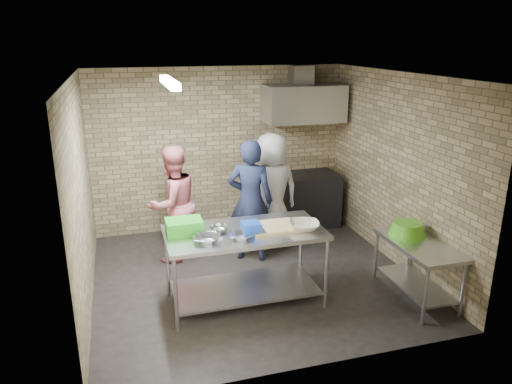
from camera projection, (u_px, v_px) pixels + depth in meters
floor at (253, 276)px, 6.67m from camera, size 4.20×4.20×0.00m
ceiling at (253, 75)px, 5.84m from camera, size 4.20×4.20×0.00m
back_wall at (220, 149)px, 8.09m from camera, size 4.20×0.06×2.70m
front_wall at (313, 243)px, 4.43m from camera, size 4.20×0.06×2.70m
left_wall at (81, 197)px, 5.70m from camera, size 0.06×4.00×2.70m
right_wall at (397, 171)px, 6.81m from camera, size 0.06×4.00×2.70m
prep_table at (245, 266)px, 5.92m from camera, size 1.89×0.94×0.94m
side_counter at (416, 270)px, 6.03m from camera, size 0.60×1.20×0.75m
stove at (302, 200)px, 8.40m from camera, size 1.20×0.70×0.90m
range_hood at (304, 103)px, 7.94m from camera, size 1.30×0.60×0.60m
hood_duct at (301, 75)px, 7.94m from camera, size 0.35×0.30×0.30m
wall_shelf at (316, 112)px, 8.25m from camera, size 0.80×0.20×0.04m
fluorescent_fixture at (169, 82)px, 5.60m from camera, size 0.10×1.25×0.08m
green_crate at (184, 227)px, 5.67m from camera, size 0.42×0.31×0.17m
blue_tub at (251, 228)px, 5.67m from camera, size 0.21×0.21×0.14m
cutting_board at (273, 227)px, 5.84m from camera, size 0.58×0.44×0.03m
mixing_bowl_a at (206, 239)px, 5.45m from camera, size 0.36×0.36×0.07m
mixing_bowl_b at (219, 229)px, 5.73m from camera, size 0.28×0.28×0.07m
mixing_bowl_c at (241, 236)px, 5.53m from camera, size 0.33×0.33×0.07m
ceramic_bowl at (304, 225)px, 5.81m from camera, size 0.45×0.45×0.09m
green_basin at (407, 229)px, 6.11m from camera, size 0.46×0.46×0.17m
bottle_red at (302, 106)px, 8.15m from camera, size 0.07×0.07×0.18m
bottle_green at (324, 106)px, 8.26m from camera, size 0.06×0.06×0.15m
man_navy at (250, 201)px, 6.97m from camera, size 0.77×0.66×1.79m
woman_pink at (173, 204)px, 6.97m from camera, size 1.04×0.97×1.70m
woman_white at (272, 191)px, 7.39m from camera, size 0.93×0.66×1.80m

